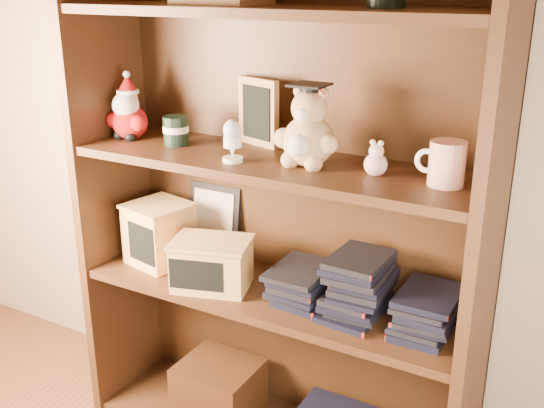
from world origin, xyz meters
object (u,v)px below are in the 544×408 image
Objects in this scene: bookcase at (280,212)px; grad_teddy_bear at (308,134)px; treats_box at (159,233)px; teacher_mug at (446,163)px.

grad_teddy_bear is at bearing -27.03° from bookcase.
bookcase is 7.49× the size of treats_box.
bookcase reaches higher than treats_box.
treats_box is (-0.41, -0.05, -0.13)m from bookcase.
teacher_mug is at bearing -6.10° from bookcase.
grad_teddy_bear is at bearing -0.64° from treats_box.
treats_box is (-0.88, -0.00, -0.35)m from teacher_mug.
grad_teddy_bear is 0.65m from treats_box.
teacher_mug is at bearing 1.06° from grad_teddy_bear.
grad_teddy_bear is 0.36m from teacher_mug.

